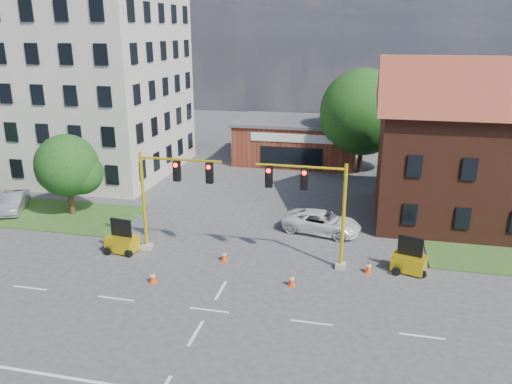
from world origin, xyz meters
TOP-DOWN VIEW (x-y plane):
  - ground at (0.00, 0.00)m, footprint 120.00×120.00m
  - lane_markings at (0.00, -3.00)m, footprint 60.00×36.00m
  - office_block at (-20.00, 21.90)m, footprint 18.40×15.40m
  - brick_shop at (0.00, 29.98)m, footprint 12.40×8.40m
  - tree_large at (6.91, 27.08)m, footprint 8.43×8.03m
  - tree_nw_front at (-13.77, 10.58)m, footprint 4.73×4.50m
  - signal_mast_west at (-4.36, 6.00)m, footprint 5.30×0.60m
  - signal_mast_east at (4.36, 6.00)m, footprint 5.30×0.60m
  - trailer_west at (-7.26, 5.27)m, footprint 1.96×1.44m
  - trailer_east at (9.76, 6.37)m, footprint 2.05×1.66m
  - cone_a at (-3.84, 2.00)m, footprint 0.40×0.40m
  - cone_b at (-0.80, 5.43)m, footprint 0.40×0.40m
  - cone_c at (3.56, 3.31)m, footprint 0.40×0.40m
  - cone_d at (7.56, 5.77)m, footprint 0.40×0.40m
  - pickup_white at (4.40, 11.06)m, footprint 5.61×3.40m
  - sedan_silver_front at (-18.64, 10.14)m, footprint 3.14×4.52m

SIDE VIEW (x-z plane):
  - ground at x=0.00m, z-range 0.00..0.00m
  - lane_markings at x=0.00m, z-range 0.00..0.01m
  - cone_a at x=-3.84m, z-range -0.01..0.69m
  - cone_b at x=-0.80m, z-range -0.01..0.69m
  - cone_c at x=3.56m, z-range -0.01..0.69m
  - cone_d at x=7.56m, z-range -0.01..0.69m
  - trailer_east at x=9.76m, z-range -0.38..1.65m
  - trailer_west at x=-7.26m, z-range -0.39..1.68m
  - sedan_silver_front at x=-18.64m, z-range 0.00..1.41m
  - pickup_white at x=4.40m, z-range 0.00..1.45m
  - brick_shop at x=0.00m, z-range 0.01..4.31m
  - tree_nw_front at x=-13.77m, z-range 0.58..6.59m
  - signal_mast_west at x=-4.36m, z-range 0.82..7.02m
  - signal_mast_east at x=4.36m, z-range 0.82..7.02m
  - tree_large at x=6.91m, z-range 0.63..10.39m
  - office_block at x=-20.00m, z-range 0.01..20.61m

